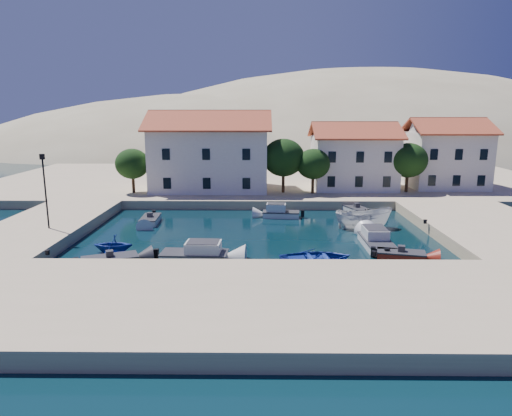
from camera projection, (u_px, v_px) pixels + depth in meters
The scene contains 22 objects.
ground at pixel (256, 273), 30.47m from camera, with size 400.00×400.00×0.00m, color black.
quay_south at pixel (255, 303), 24.50m from camera, with size 52.00×12.00×1.00m, color tan.
quay_east at pixel (491, 229), 39.93m from camera, with size 11.00×20.00×1.00m, color tan.
quay_west at pixel (43, 228), 40.35m from camera, with size 8.00×20.00×1.00m, color tan.
quay_north at pixel (272, 181), 67.51m from camera, with size 80.00×36.00×1.00m, color tan.
hills at pixel (320, 213), 156.03m from camera, with size 254.00×176.00×99.00m.
building_left at pixel (210, 150), 56.69m from camera, with size 14.70×9.45×9.70m.
building_mid at pixel (353, 155), 57.62m from camera, with size 10.50×8.40×8.30m.
building_right at pixel (446, 152), 58.42m from camera, with size 9.45×8.40×8.80m.
trees at pixel (296, 161), 54.32m from camera, with size 37.30×5.30×6.45m.
lamppost at pixel (45, 184), 37.49m from camera, with size 0.35×0.25×6.22m.
bollards at pixel (294, 241), 33.98m from camera, with size 29.36×9.56×0.30m.
motorboat_grey_sw at pixel (110, 261), 32.10m from camera, with size 4.15×3.04×1.25m.
cabin_cruiser_south at pixel (194, 254), 33.04m from camera, with size 4.91×2.30×1.60m.
rowboat_south at pixel (316, 263), 32.50m from camera, with size 3.65×5.11×1.06m, color navy.
motorboat_red_se at pixel (401, 256), 33.28m from camera, with size 3.64×2.26×1.25m.
cabin_cruiser_east at pixel (377, 241), 36.31m from camera, with size 2.08×5.12×1.60m.
boat_east at pixel (363, 228), 42.30m from camera, with size 2.02×5.37×2.07m, color silver.
motorboat_white_ne at pixel (356, 210), 48.59m from camera, with size 2.69×3.79×1.25m.
rowboat_west at pixel (114, 252), 35.05m from camera, with size 2.56×2.96×1.56m, color navy.
motorboat_white_west at pixel (150, 220), 44.12m from camera, with size 1.80×3.70×1.25m.
cabin_cruiser_north at pixel (281, 213), 46.46m from camera, with size 3.85×1.89×1.60m.
Camera 1 is at (0.30, -28.89, 10.62)m, focal length 32.00 mm.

